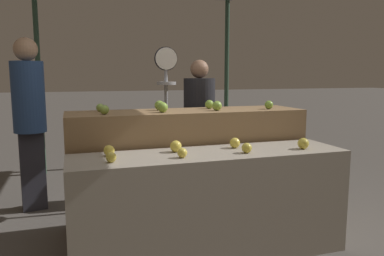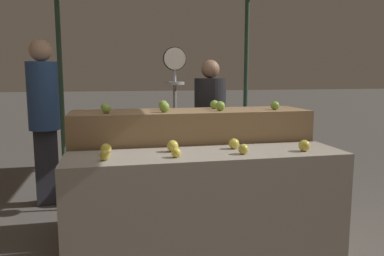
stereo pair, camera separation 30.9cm
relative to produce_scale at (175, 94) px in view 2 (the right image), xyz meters
name	(u,v)px [view 2 (the right image)]	position (x,y,z in m)	size (l,w,h in m)	color
ground_plane	(207,255)	(0.05, -1.20, -1.21)	(60.00, 60.00, 0.00)	#59544F
display_counter_front	(207,205)	(0.05, -1.20, -0.80)	(2.13, 0.55, 0.83)	gray
display_counter_back	(191,169)	(0.05, -0.60, -0.67)	(2.13, 0.55, 1.09)	olive
apple_front_0	(105,155)	(-0.71, -1.30, -0.35)	(0.07, 0.07, 0.07)	gold
apple_front_1	(176,153)	(-0.21, -1.31, -0.35)	(0.07, 0.07, 0.07)	yellow
apple_front_2	(243,149)	(0.30, -1.31, -0.35)	(0.08, 0.08, 0.08)	gold
apple_front_3	(304,146)	(0.79, -1.30, -0.34)	(0.09, 0.09, 0.09)	gold
apple_front_4	(106,149)	(-0.71, -1.09, -0.35)	(0.08, 0.08, 0.08)	yellow
apple_front_5	(173,146)	(-0.21, -1.11, -0.34)	(0.09, 0.09, 0.09)	yellow
apple_front_6	(234,144)	(0.29, -1.10, -0.35)	(0.08, 0.08, 0.08)	yellow
apple_back_0	(106,109)	(-0.70, -0.72, -0.08)	(0.08, 0.08, 0.08)	#8EB247
apple_back_1	(164,107)	(-0.21, -0.72, -0.08)	(0.09, 0.09, 0.09)	#84AD3D
apple_back_2	(220,106)	(0.29, -0.71, -0.08)	(0.09, 0.09, 0.09)	#84AD3D
apple_back_3	(275,105)	(0.81, -0.71, -0.08)	(0.08, 0.08, 0.08)	#7AA338
apple_back_4	(105,107)	(-0.71, -0.49, -0.09)	(0.07, 0.07, 0.07)	#8EB247
apple_back_5	(163,105)	(-0.19, -0.51, -0.08)	(0.09, 0.09, 0.09)	#84AD3D
apple_back_6	(214,105)	(0.29, -0.50, -0.08)	(0.08, 0.08, 0.08)	#84AD3D
produce_scale	(175,94)	(0.00, 0.00, 0.00)	(0.24, 0.20, 1.70)	#99999E
person_vendor_at_scale	(210,119)	(0.45, 0.24, -0.31)	(0.48, 0.48, 1.58)	#2D2D38
person_customer_left	(44,109)	(-1.36, 0.32, -0.17)	(0.37, 0.37, 1.78)	#2D2D38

